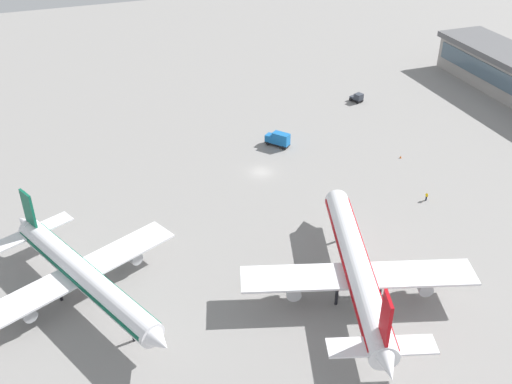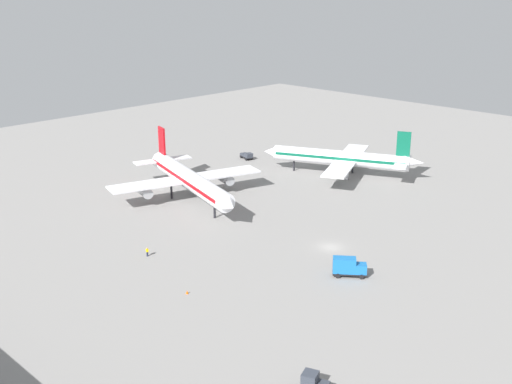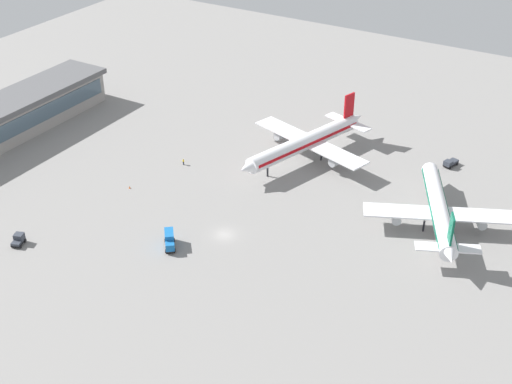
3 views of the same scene
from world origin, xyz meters
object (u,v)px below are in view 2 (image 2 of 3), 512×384
object	(u,v)px
airplane_taxiing	(342,158)
baggage_tug	(313,382)
safety_cone_near_gate	(187,292)
catering_truck	(348,267)
airplane_at_gate	(189,179)
pushback_tractor	(247,156)
ground_crew_worker	(147,252)

from	to	relation	value
airplane_taxiing	baggage_tug	world-z (taller)	airplane_taxiing
airplane_taxiing	safety_cone_near_gate	world-z (taller)	airplane_taxiing
airplane_taxiing	catering_truck	distance (m)	59.20
airplane_at_gate	airplane_taxiing	size ratio (longest dim) A/B	1.13
airplane_taxiing	airplane_at_gate	bearing A→B (deg)	46.88
airplane_at_gate	pushback_tractor	world-z (taller)	airplane_at_gate
catering_truck	pushback_tractor	world-z (taller)	catering_truck
airplane_at_gate	airplane_taxiing	xyz separation A→B (m)	(13.00, 39.48, -0.37)
baggage_tug	ground_crew_worker	bearing A→B (deg)	-32.98
pushback_tractor	baggage_tug	xyz separation A→B (m)	(80.88, -69.21, 0.19)
ground_crew_worker	safety_cone_near_gate	distance (m)	16.91
catering_truck	airplane_taxiing	bearing A→B (deg)	89.21
pushback_tractor	safety_cone_near_gate	distance (m)	81.46
catering_truck	safety_cone_near_gate	size ratio (longest dim) A/B	9.25
pushback_tractor	catering_truck	bearing A→B (deg)	-15.58
airplane_at_gate	airplane_taxiing	world-z (taller)	airplane_at_gate
airplane_taxiing	catering_truck	world-z (taller)	airplane_taxiing
airplane_at_gate	pushback_tractor	size ratio (longest dim) A/B	9.16
airplane_at_gate	baggage_tug	bearing A→B (deg)	-11.42
airplane_taxiing	pushback_tractor	distance (m)	29.24
safety_cone_near_gate	ground_crew_worker	bearing A→B (deg)	165.12
airplane_at_gate	baggage_tug	size ratio (longest dim) A/B	11.87
catering_truck	safety_cone_near_gate	distance (m)	27.11
baggage_tug	ground_crew_worker	xyz separation A→B (m)	(-46.51, 9.79, -0.31)
safety_cone_near_gate	airplane_taxiing	bearing A→B (deg)	107.76
airplane_at_gate	ground_crew_worker	xyz separation A→B (m)	(18.91, -25.60, -4.08)
catering_truck	safety_cone_near_gate	bearing A→B (deg)	-161.00
pushback_tractor	ground_crew_worker	distance (m)	68.64
baggage_tug	airplane_taxiing	bearing A→B (deg)	-76.10
baggage_tug	airplane_at_gate	bearing A→B (deg)	-49.51
catering_truck	baggage_tug	distance (m)	32.53
airplane_at_gate	catering_truck	size ratio (longest dim) A/B	7.85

